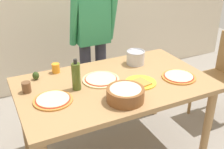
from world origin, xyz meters
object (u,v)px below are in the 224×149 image
at_px(pizza_raw_on_board, 101,79).
at_px(plate_with_slice, 141,82).
at_px(steel_pot, 136,57).
at_px(dining_table, 115,92).
at_px(olive_oil_bottle, 76,76).
at_px(pizza_second_cooked, 53,100).
at_px(avocado, 36,76).
at_px(cup_small_brown, 26,87).
at_px(pizza_cooked_on_tray, 179,77).
at_px(chair_wooden_right, 223,73).
at_px(cup_orange, 56,68).
at_px(popcorn_bowl, 125,93).
at_px(person_cook, 92,34).

relative_size(pizza_raw_on_board, plate_with_slice, 1.20).
xyz_separation_m(pizza_raw_on_board, steel_pot, (0.44, 0.17, 0.06)).
height_order(dining_table, olive_oil_bottle, olive_oil_bottle).
distance_m(plate_with_slice, olive_oil_bottle, 0.54).
bearing_deg(plate_with_slice, steel_pot, 65.97).
height_order(pizza_second_cooked, avocado, avocado).
bearing_deg(avocado, cup_small_brown, -120.94).
bearing_deg(avocado, pizza_cooked_on_tray, -24.57).
xyz_separation_m(plate_with_slice, cup_small_brown, (-0.87, 0.27, 0.03)).
height_order(chair_wooden_right, cup_orange, chair_wooden_right).
bearing_deg(plate_with_slice, chair_wooden_right, 7.92).
height_order(pizza_raw_on_board, avocado, avocado).
relative_size(pizza_raw_on_board, cup_small_brown, 3.68).
bearing_deg(steel_pot, olive_oil_bottle, -161.50).
relative_size(pizza_cooked_on_tray, plate_with_slice, 1.12).
bearing_deg(steel_pot, cup_orange, 168.78).
relative_size(pizza_cooked_on_tray, cup_orange, 3.42).
relative_size(plate_with_slice, olive_oil_bottle, 1.02).
bearing_deg(dining_table, pizza_cooked_on_tray, -17.24).
height_order(pizza_cooked_on_tray, popcorn_bowl, popcorn_bowl).
bearing_deg(avocado, chair_wooden_right, -8.81).
height_order(pizza_second_cooked, cup_small_brown, cup_small_brown).
distance_m(chair_wooden_right, cup_orange, 1.76).
height_order(popcorn_bowl, cup_orange, popcorn_bowl).
distance_m(plate_with_slice, cup_orange, 0.77).
xyz_separation_m(chair_wooden_right, popcorn_bowl, (-1.38, -0.34, 0.28)).
relative_size(pizza_second_cooked, cup_orange, 3.45).
bearing_deg(cup_small_brown, steel_pot, 5.46).
relative_size(dining_table, steel_pot, 9.22).
height_order(chair_wooden_right, avocado, chair_wooden_right).
bearing_deg(olive_oil_bottle, avocado, 129.28).
xyz_separation_m(chair_wooden_right, olive_oil_bottle, (-1.64, -0.02, 0.33)).
bearing_deg(cup_small_brown, chair_wooden_right, -3.07).
height_order(pizza_raw_on_board, plate_with_slice, plate_with_slice).
distance_m(pizza_raw_on_board, steel_pot, 0.47).
relative_size(person_cook, plate_with_slice, 6.23).
relative_size(popcorn_bowl, avocado, 4.00).
height_order(olive_oil_bottle, cup_orange, olive_oil_bottle).
height_order(chair_wooden_right, popcorn_bowl, chair_wooden_right).
bearing_deg(olive_oil_bottle, dining_table, -5.39).
distance_m(steel_pot, cup_orange, 0.75).
height_order(person_cook, popcorn_bowl, person_cook).
height_order(chair_wooden_right, olive_oil_bottle, olive_oil_bottle).
bearing_deg(avocado, person_cook, 30.83).
bearing_deg(olive_oil_bottle, plate_with_slice, -15.50).
height_order(cup_small_brown, avocado, cup_small_brown).
bearing_deg(pizza_raw_on_board, cup_small_brown, 173.26).
distance_m(person_cook, pizza_second_cooked, 1.07).
relative_size(pizza_second_cooked, plate_with_slice, 1.13).
distance_m(pizza_raw_on_board, pizza_second_cooked, 0.48).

